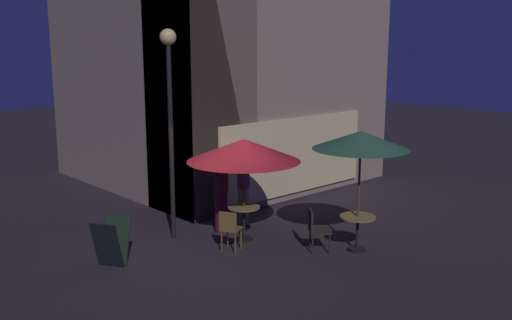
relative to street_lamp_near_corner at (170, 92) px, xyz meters
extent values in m
plane|color=#292228|center=(0.05, -1.08, -3.27)|extent=(60.00, 60.00, 0.00)
cube|color=gray|center=(4.80, 1.54, 0.93)|extent=(7.72, 2.07, 8.40)
cube|color=gray|center=(1.98, 4.39, 0.93)|extent=(2.07, 7.77, 8.40)
cube|color=beige|center=(4.42, 0.47, -2.02)|extent=(5.40, 0.08, 2.10)
cylinder|color=black|center=(0.00, 0.00, -1.11)|extent=(0.10, 0.10, 4.32)
sphere|color=#F8D57D|center=(0.00, 0.00, 1.15)|extent=(0.35, 0.35, 0.35)
cube|color=black|center=(-1.66, -0.44, -2.79)|extent=(0.54, 0.62, 0.93)
cube|color=black|center=(-1.96, -0.62, -2.79)|extent=(0.54, 0.62, 0.93)
cylinder|color=black|center=(2.40, -3.26, -3.26)|extent=(0.40, 0.40, 0.03)
cylinder|color=black|center=(2.40, -3.26, -2.91)|extent=(0.06, 0.06, 0.72)
cylinder|color=olive|center=(2.40, -3.26, -2.54)|extent=(0.75, 0.75, 0.03)
cylinder|color=black|center=(1.09, -1.15, -3.26)|extent=(0.40, 0.40, 0.03)
cylinder|color=black|center=(1.09, -1.15, -2.91)|extent=(0.06, 0.06, 0.73)
cylinder|color=olive|center=(1.09, -1.15, -2.52)|extent=(0.71, 0.71, 0.03)
cylinder|color=black|center=(2.40, -3.26, -3.24)|extent=(0.36, 0.36, 0.06)
cylinder|color=#4C3829|center=(2.40, -3.26, -2.02)|extent=(0.05, 0.05, 2.50)
cone|color=#285439|center=(2.40, -3.26, -0.91)|extent=(1.98, 1.98, 0.37)
cylinder|color=black|center=(1.09, -1.15, -3.24)|extent=(0.36, 0.36, 0.06)
cylinder|color=#473A1F|center=(1.09, -1.15, -2.16)|extent=(0.05, 0.05, 2.22)
cone|color=#A61A24|center=(1.09, -1.15, -1.24)|extent=(2.48, 2.48, 0.49)
cylinder|color=black|center=(2.04, -2.73, -3.06)|extent=(0.03, 0.03, 0.42)
cylinder|color=black|center=(1.82, -3.00, -3.06)|extent=(0.03, 0.03, 0.42)
cylinder|color=black|center=(1.77, -2.51, -3.06)|extent=(0.03, 0.03, 0.42)
cylinder|color=black|center=(1.55, -2.78, -3.06)|extent=(0.03, 0.03, 0.42)
cube|color=black|center=(1.79, -2.76, -2.83)|extent=(0.62, 0.62, 0.04)
cube|color=black|center=(1.64, -2.63, -2.59)|extent=(0.31, 0.36, 0.45)
cylinder|color=brown|center=(0.52, -1.26, -3.04)|extent=(0.03, 0.03, 0.46)
cylinder|color=brown|center=(0.66, -1.54, -3.04)|extent=(0.03, 0.03, 0.46)
cylinder|color=brown|center=(0.25, -1.40, -3.04)|extent=(0.03, 0.03, 0.46)
cylinder|color=brown|center=(0.39, -1.68, -3.04)|extent=(0.03, 0.03, 0.46)
cube|color=brown|center=(0.45, -1.47, -2.80)|extent=(0.52, 0.52, 0.04)
cube|color=brown|center=(0.30, -1.55, -2.59)|extent=(0.21, 0.36, 0.39)
cylinder|color=slate|center=(1.88, -0.23, -2.84)|extent=(0.26, 0.26, 0.88)
cylinder|color=#633268|center=(1.88, -0.23, -2.09)|extent=(0.31, 0.31, 0.61)
sphere|color=#926C4A|center=(1.88, -0.23, -1.70)|extent=(0.19, 0.19, 0.19)
cylinder|color=#541127|center=(1.07, -0.38, -2.79)|extent=(0.29, 0.29, 0.96)
cylinder|color=#4D1822|center=(1.07, -0.38, -1.99)|extent=(0.35, 0.35, 0.65)
sphere|color=beige|center=(1.07, -0.38, -1.57)|extent=(0.21, 0.21, 0.21)
camera|label=1|loc=(-6.84, -10.22, 0.96)|focal=39.83mm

